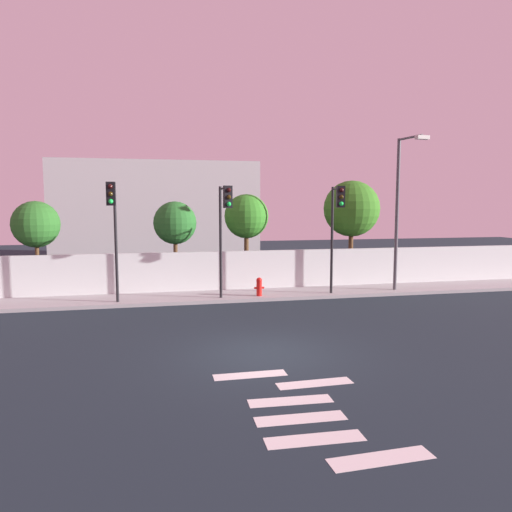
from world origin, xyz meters
The scene contains 14 objects.
ground_plane centered at (0.00, 0.00, 0.00)m, with size 80.00×80.00×0.00m, color #1A252C.
sidewalk centered at (0.00, 8.20, 0.07)m, with size 36.00×2.40×0.15m, color #9D9D9D.
perimeter_wall centered at (0.00, 9.49, 1.05)m, with size 36.00×0.18×1.80m, color silver.
crosswalk_marking centered at (-0.04, -3.67, 0.00)m, with size 3.17×4.73×0.01m.
traffic_light_left centered at (-0.05, 7.09, 3.59)m, with size 0.44×1.11×4.74m.
traffic_light_center centered at (-4.47, 6.99, 3.67)m, with size 0.35×1.30×4.84m.
traffic_light_right centered at (4.80, 6.89, 3.62)m, with size 0.36×1.49×4.76m.
street_lamp_curbside centered at (8.14, 7.52, 4.24)m, with size 0.63×1.82×6.97m.
fire_hydrant centered at (1.54, 7.58, 0.58)m, with size 0.44×0.26×0.81m.
roadside_tree_leftmost centered at (-8.10, 10.61, 3.23)m, with size 2.10×2.10×4.29m.
roadside_tree_midleft centered at (-1.91, 10.61, 3.23)m, with size 2.05×2.05×4.28m.
roadside_tree_midright centered at (1.57, 10.61, 3.52)m, with size 2.17×2.17×4.64m.
roadside_tree_rightmost centered at (7.10, 10.61, 3.89)m, with size 2.88×2.88×5.35m.
low_building_distant centered at (-2.59, 23.49, 3.56)m, with size 14.19×6.00×7.11m, color #B1B1B1.
Camera 1 is at (-3.00, -12.68, 4.17)m, focal length 33.76 mm.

